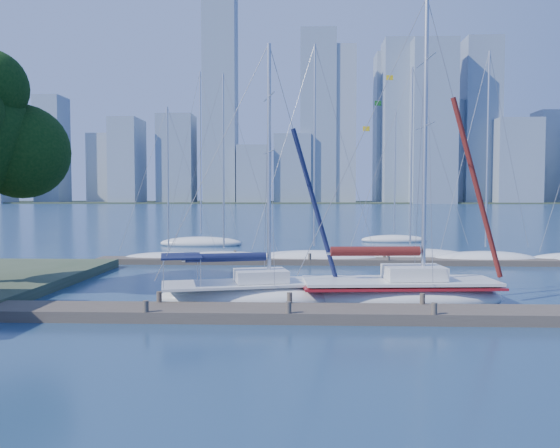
{
  "coord_description": "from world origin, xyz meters",
  "views": [
    {
      "loc": [
        0.41,
        -19.61,
        4.48
      ],
      "look_at": [
        -0.48,
        4.0,
        3.24
      ],
      "focal_mm": 35.0,
      "sensor_mm": 36.0,
      "label": 1
    }
  ],
  "objects": [
    {
      "name": "bg_boat_6",
      "position": [
        -8.47,
        28.59,
        0.31
      ],
      "size": [
        7.7,
        4.92,
        15.74
      ],
      "rotation": [
        0.0,
        0.0,
        -0.38
      ],
      "color": "silver",
      "rests_on": "ground"
    },
    {
      "name": "bg_boat_1",
      "position": [
        -4.76,
        16.84,
        0.25
      ],
      "size": [
        7.77,
        3.74,
        12.89
      ],
      "rotation": [
        0.0,
        0.0,
        -0.23
      ],
      "color": "silver",
      "rests_on": "ground"
    },
    {
      "name": "bg_boat_0",
      "position": [
        -8.48,
        16.69,
        0.22
      ],
      "size": [
        6.69,
        3.8,
        10.68
      ],
      "rotation": [
        0.0,
        0.0,
        0.31
      ],
      "color": "silver",
      "rests_on": "ground"
    },
    {
      "name": "skyline",
      "position": [
        19.24,
        290.53,
        35.97
      ],
      "size": [
        503.1,
        51.31,
        122.47
      ],
      "color": "slate",
      "rests_on": "ground"
    },
    {
      "name": "far_shore",
      "position": [
        0.0,
        320.0,
        0.0
      ],
      "size": [
        800.0,
        100.0,
        1.5
      ],
      "primitive_type": "cube",
      "color": "#38472D",
      "rests_on": "ground"
    },
    {
      "name": "far_dock",
      "position": [
        2.0,
        16.0,
        0.18
      ],
      "size": [
        30.0,
        1.8,
        0.36
      ],
      "primitive_type": "cube",
      "color": "#494036",
      "rests_on": "ground"
    },
    {
      "name": "ground",
      "position": [
        0.0,
        0.0,
        0.0
      ],
      "size": [
        700.0,
        700.0,
        0.0
      ],
      "primitive_type": "plane",
      "color": "#172C4A",
      "rests_on": "ground"
    },
    {
      "name": "bg_boat_2",
      "position": [
        1.32,
        16.73,
        0.29
      ],
      "size": [
        8.87,
        4.91,
        14.79
      ],
      "rotation": [
        0.0,
        0.0,
        0.31
      ],
      "color": "silver",
      "rests_on": "ground"
    },
    {
      "name": "sailboat_navy",
      "position": [
        -1.75,
        2.73,
        0.9
      ],
      "size": [
        7.94,
        4.24,
        11.21
      ],
      "rotation": [
        0.0,
        0.0,
        0.25
      ],
      "color": "silver",
      "rests_on": "ground"
    },
    {
      "name": "sailboat_maroon",
      "position": [
        4.53,
        3.0,
        1.01
      ],
      "size": [
        8.65,
        3.37,
        13.1
      ],
      "rotation": [
        0.0,
        0.0,
        0.07
      ],
      "color": "silver",
      "rests_on": "ground"
    },
    {
      "name": "bg_boat_3",
      "position": [
        8.02,
        18.39,
        0.28
      ],
      "size": [
        8.74,
        3.68,
        13.63
      ],
      "rotation": [
        0.0,
        0.0,
        0.16
      ],
      "color": "silver",
      "rests_on": "ground"
    },
    {
      "name": "bg_boat_7",
      "position": [
        9.45,
        33.27,
        0.25
      ],
      "size": [
        6.63,
        4.06,
        12.99
      ],
      "rotation": [
        0.0,
        0.0,
        -0.35
      ],
      "color": "silver",
      "rests_on": "ground"
    },
    {
      "name": "bg_boat_4",
      "position": [
        12.64,
        16.76,
        0.3
      ],
      "size": [
        7.26,
        4.49,
        14.23
      ],
      "rotation": [
        0.0,
        0.0,
        0.33
      ],
      "color": "silver",
      "rests_on": "ground"
    },
    {
      "name": "near_dock",
      "position": [
        0.0,
        0.0,
        0.2
      ],
      "size": [
        26.0,
        2.0,
        0.4
      ],
      "primitive_type": "cube",
      "color": "#494036",
      "rests_on": "ground"
    }
  ]
}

